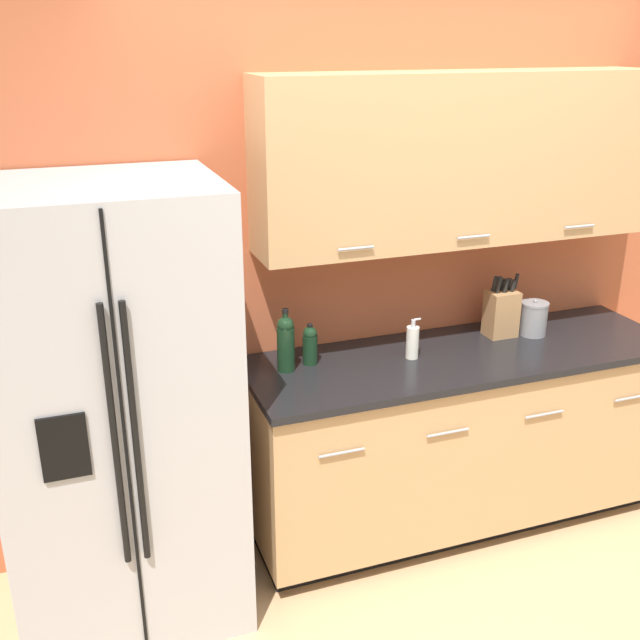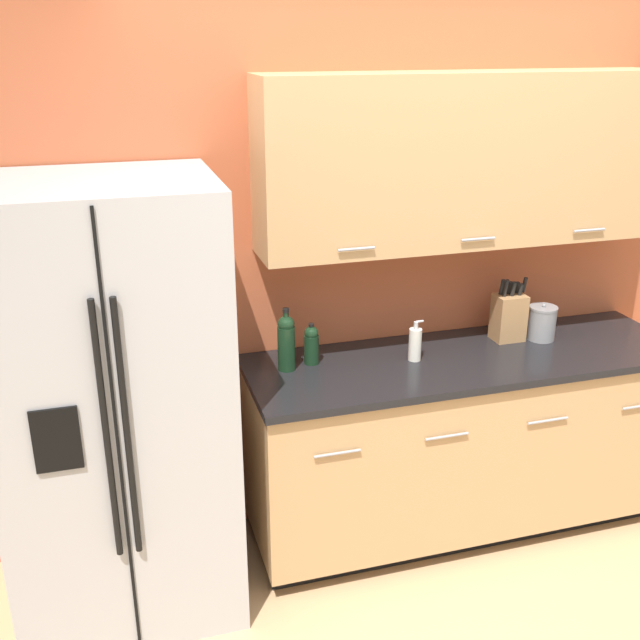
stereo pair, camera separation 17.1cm
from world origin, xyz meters
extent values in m
cube|color=#BC5B38|center=(0.00, 1.32, 1.30)|extent=(10.00, 0.05, 2.60)
cube|color=tan|center=(0.23, 1.13, 1.79)|extent=(1.87, 0.32, 0.75)
cylinder|color=#99999E|center=(-0.33, 0.96, 1.48)|extent=(0.16, 0.01, 0.01)
cylinder|color=#99999E|center=(0.23, 0.96, 1.48)|extent=(0.16, 0.01, 0.01)
cylinder|color=#99999E|center=(0.79, 0.96, 1.48)|extent=(0.16, 0.01, 0.01)
cube|color=black|center=(0.23, 1.01, 0.04)|extent=(2.01, 0.54, 0.09)
cube|color=tan|center=(0.23, 0.97, 0.49)|extent=(2.05, 0.62, 0.80)
cube|color=black|center=(0.23, 0.96, 0.91)|extent=(2.07, 0.64, 0.03)
cylinder|color=#99999E|center=(-0.50, 0.65, 0.71)|extent=(0.20, 0.01, 0.01)
cylinder|color=#99999E|center=(-0.01, 0.65, 0.71)|extent=(0.20, 0.01, 0.01)
cylinder|color=#99999E|center=(0.48, 0.65, 0.71)|extent=(0.20, 0.01, 0.01)
cube|color=#B2B2B5|center=(-1.36, 0.92, 0.91)|extent=(0.89, 0.73, 1.83)
cube|color=black|center=(-1.36, 0.55, 0.91)|extent=(0.01, 0.01, 1.79)
cylinder|color=black|center=(-1.39, 0.53, 1.01)|extent=(0.02, 0.02, 1.01)
cylinder|color=black|center=(-1.32, 0.53, 1.01)|extent=(0.02, 0.02, 1.01)
cube|color=black|center=(-1.56, 0.54, 1.01)|extent=(0.16, 0.01, 0.24)
cube|color=#A87A4C|center=(0.50, 1.09, 1.04)|extent=(0.14, 0.11, 0.23)
cylinder|color=black|center=(0.46, 1.11, 1.19)|extent=(0.02, 0.04, 0.08)
cylinder|color=black|center=(0.46, 1.08, 1.20)|extent=(0.02, 0.03, 0.09)
cylinder|color=black|center=(0.50, 1.11, 1.18)|extent=(0.02, 0.03, 0.07)
cylinder|color=black|center=(0.50, 1.08, 1.19)|extent=(0.02, 0.04, 0.08)
cylinder|color=black|center=(0.54, 1.11, 1.18)|extent=(0.02, 0.03, 0.06)
cylinder|color=black|center=(0.54, 1.08, 1.18)|extent=(0.02, 0.03, 0.06)
cylinder|color=black|center=(0.58, 1.11, 1.19)|extent=(0.02, 0.03, 0.08)
cylinder|color=black|center=(-0.61, 1.06, 1.03)|extent=(0.08, 0.08, 0.20)
sphere|color=black|center=(-0.61, 1.06, 1.14)|extent=(0.07, 0.07, 0.07)
cylinder|color=black|center=(-0.61, 1.06, 1.16)|extent=(0.02, 0.02, 0.07)
cylinder|color=black|center=(-0.61, 1.06, 1.20)|extent=(0.03, 0.03, 0.02)
cylinder|color=silver|center=(-0.03, 0.99, 1.00)|extent=(0.06, 0.06, 0.15)
cylinder|color=#B2B2B5|center=(-0.03, 0.99, 1.09)|extent=(0.02, 0.02, 0.04)
cylinder|color=#B2B2B5|center=(-0.01, 0.99, 1.11)|extent=(0.03, 0.01, 0.01)
cylinder|color=black|center=(-0.49, 1.09, 0.99)|extent=(0.07, 0.07, 0.13)
sphere|color=black|center=(-0.49, 1.09, 1.07)|extent=(0.06, 0.06, 0.06)
cylinder|color=black|center=(-0.49, 1.09, 1.08)|extent=(0.02, 0.02, 0.05)
cylinder|color=black|center=(-0.49, 1.09, 1.11)|extent=(0.02, 0.02, 0.01)
cylinder|color=gray|center=(0.66, 1.05, 1.00)|extent=(0.13, 0.13, 0.15)
cylinder|color=gray|center=(0.66, 1.05, 1.09)|extent=(0.13, 0.13, 0.01)
sphere|color=gray|center=(0.66, 1.05, 1.10)|extent=(0.02, 0.02, 0.02)
camera|label=1|loc=(-1.49, -1.82, 2.31)|focal=42.00mm
camera|label=2|loc=(-1.33, -1.88, 2.31)|focal=42.00mm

